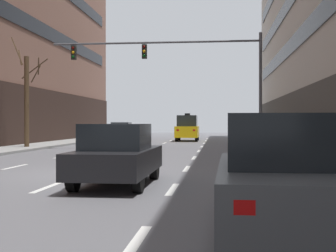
{
  "coord_description": "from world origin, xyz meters",
  "views": [
    {
      "loc": [
        4.2,
        -14.0,
        1.59
      ],
      "look_at": [
        0.0,
        24.51,
        1.32
      ],
      "focal_mm": 49.47,
      "sensor_mm": 36.0,
      "label": 1
    }
  ],
  "objects_px": {
    "car_driving_1": "(122,131)",
    "car_parked_0": "(287,176)",
    "traffic_signal_0": "(184,64)",
    "street_tree_0": "(27,98)",
    "taxi_driving_0": "(187,128)",
    "car_driving_2": "(117,155)"
  },
  "relations": [
    {
      "from": "taxi_driving_0",
      "to": "car_driving_2",
      "type": "height_order",
      "value": "taxi_driving_0"
    },
    {
      "from": "taxi_driving_0",
      "to": "car_parked_0",
      "type": "bearing_deg",
      "value": -83.83
    },
    {
      "from": "car_driving_2",
      "to": "traffic_signal_0",
      "type": "xyz_separation_m",
      "value": [
        0.57,
        15.48,
        4.27
      ]
    },
    {
      "from": "taxi_driving_0",
      "to": "street_tree_0",
      "type": "relative_size",
      "value": 0.7
    },
    {
      "from": "taxi_driving_0",
      "to": "car_parked_0",
      "type": "xyz_separation_m",
      "value": [
        3.65,
        -33.74,
        -0.27
      ]
    },
    {
      "from": "car_driving_1",
      "to": "traffic_signal_0",
      "type": "xyz_separation_m",
      "value": [
        6.78,
        -14.4,
        4.23
      ]
    },
    {
      "from": "taxi_driving_0",
      "to": "car_driving_1",
      "type": "relative_size",
      "value": 1.05
    },
    {
      "from": "car_driving_1",
      "to": "car_driving_2",
      "type": "relative_size",
      "value": 1.05
    },
    {
      "from": "taxi_driving_0",
      "to": "car_parked_0",
      "type": "height_order",
      "value": "taxi_driving_0"
    },
    {
      "from": "car_driving_2",
      "to": "taxi_driving_0",
      "type": "bearing_deg",
      "value": 90.25
    },
    {
      "from": "car_driving_1",
      "to": "car_parked_0",
      "type": "distance_m",
      "value": 36.14
    },
    {
      "from": "car_driving_1",
      "to": "street_tree_0",
      "type": "height_order",
      "value": "street_tree_0"
    },
    {
      "from": "traffic_signal_0",
      "to": "street_tree_0",
      "type": "bearing_deg",
      "value": -179.81
    },
    {
      "from": "car_driving_1",
      "to": "car_parked_0",
      "type": "relative_size",
      "value": 0.96
    },
    {
      "from": "car_driving_1",
      "to": "traffic_signal_0",
      "type": "bearing_deg",
      "value": -64.8
    },
    {
      "from": "car_driving_1",
      "to": "car_parked_0",
      "type": "xyz_separation_m",
      "value": [
        9.73,
        -34.81,
        0.04
      ]
    },
    {
      "from": "taxi_driving_0",
      "to": "car_parked_0",
      "type": "distance_m",
      "value": 33.94
    },
    {
      "from": "car_parked_0",
      "to": "street_tree_0",
      "type": "bearing_deg",
      "value": 121.61
    },
    {
      "from": "car_parked_0",
      "to": "street_tree_0",
      "type": "distance_m",
      "value": 24.03
    },
    {
      "from": "car_parked_0",
      "to": "car_driving_1",
      "type": "bearing_deg",
      "value": 105.62
    },
    {
      "from": "street_tree_0",
      "to": "traffic_signal_0",
      "type": "bearing_deg",
      "value": 0.19
    },
    {
      "from": "taxi_driving_0",
      "to": "traffic_signal_0",
      "type": "xyz_separation_m",
      "value": [
        0.69,
        -13.33,
        3.93
      ]
    }
  ]
}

